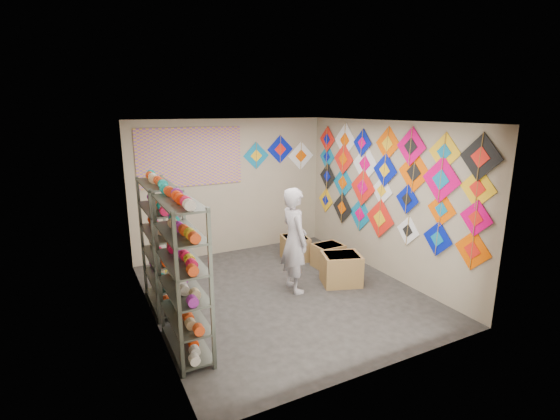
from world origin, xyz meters
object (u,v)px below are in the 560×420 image
carton_b (328,256)px  carton_c (295,248)px  shelf_rack_back (161,245)px  carton_a (341,269)px  shelf_rack_front (183,277)px  shopkeeper (294,240)px

carton_b → carton_c: (-0.36, 0.62, 0.01)m
shelf_rack_back → carton_b: size_ratio=3.61×
carton_a → carton_c: (-0.13, 1.35, -0.03)m
carton_b → carton_a: bearing=-109.9°
shelf_rack_front → shopkeeper: 2.18m
carton_b → carton_c: bearing=118.0°
shelf_rack_back → carton_c: 2.90m
shelf_rack_back → carton_b: (3.05, 0.16, -0.73)m
shelf_rack_front → carton_a: size_ratio=3.04×
shopkeeper → shelf_rack_front: bearing=115.8°
carton_c → shelf_rack_front: bearing=-131.1°
shelf_rack_back → carton_a: size_ratio=3.04×
carton_a → carton_b: carton_a is taller
shelf_rack_front → carton_b: shelf_rack_front is taller
shopkeeper → carton_b: 1.37m
carton_c → shopkeeper: bearing=-108.9°
carton_a → carton_c: bearing=114.8°
shelf_rack_back → shopkeeper: bearing=-12.0°
carton_b → shelf_rack_front: bearing=-156.7°
shopkeeper → carton_b: bearing=-59.0°
carton_a → carton_b: 0.77m
shopkeeper → carton_c: 1.52m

